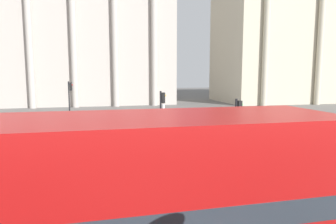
{
  "coord_description": "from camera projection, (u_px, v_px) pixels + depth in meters",
  "views": [
    {
      "loc": [
        -0.76,
        -2.13,
        4.69
      ],
      "look_at": [
        3.28,
        15.41,
        2.43
      ],
      "focal_mm": 32.0,
      "sensor_mm": 36.0,
      "label": 1
    }
  ],
  "objects": [
    {
      "name": "double_decker_bus",
      "position": [
        60.0,
        213.0,
        5.47
      ],
      "size": [
        10.82,
        2.68,
        3.91
      ],
      "rotation": [
        0.0,
        0.0,
        -0.02
      ],
      "color": "black",
      "rests_on": "ground_plane"
    },
    {
      "name": "plaza_building_left",
      "position": [
        57.0,
        27.0,
        47.32
      ],
      "size": [
        36.56,
        13.75,
        24.45
      ],
      "color": "#BCB2A8",
      "rests_on": "ground_plane"
    },
    {
      "name": "plaza_building_right",
      "position": [
        315.0,
        34.0,
        53.28
      ],
      "size": [
        35.11,
        14.5,
        23.64
      ],
      "color": "beige",
      "rests_on": "ground_plane"
    },
    {
      "name": "traffic_light_near",
      "position": [
        237.0,
        122.0,
        15.14
      ],
      "size": [
        0.42,
        0.24,
        3.49
      ],
      "color": "black",
      "rests_on": "ground_plane"
    },
    {
      "name": "traffic_light_mid",
      "position": [
        162.0,
        110.0,
        19.7
      ],
      "size": [
        0.42,
        0.24,
        3.62
      ],
      "color": "black",
      "rests_on": "ground_plane"
    },
    {
      "name": "traffic_light_far",
      "position": [
        70.0,
        98.0,
        26.31
      ],
      "size": [
        0.42,
        0.24,
        4.09
      ],
      "color": "black",
      "rests_on": "ground_plane"
    },
    {
      "name": "pedestrian_blue",
      "position": [
        158.0,
        117.0,
        26.26
      ],
      "size": [
        0.32,
        0.32,
        1.69
      ],
      "rotation": [
        0.0,
        0.0,
        1.31
      ],
      "color": "#282B33",
      "rests_on": "ground_plane"
    },
    {
      "name": "pedestrian_white",
      "position": [
        163.0,
        108.0,
        33.33
      ],
      "size": [
        0.32,
        0.32,
        1.67
      ],
      "rotation": [
        0.0,
        0.0,
        4.91
      ],
      "color": "#282B33",
      "rests_on": "ground_plane"
    }
  ]
}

